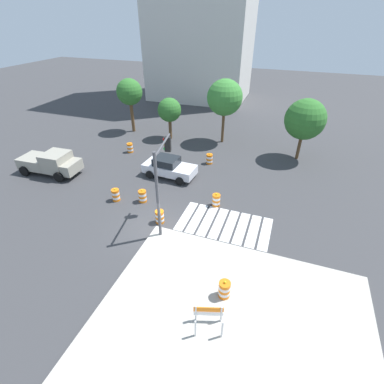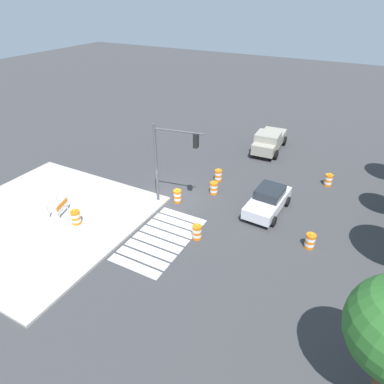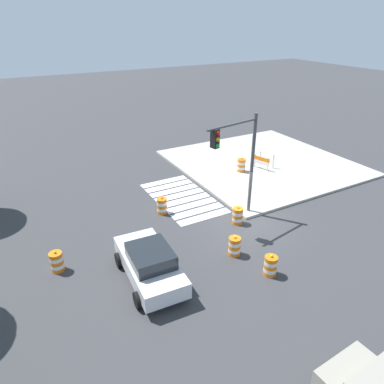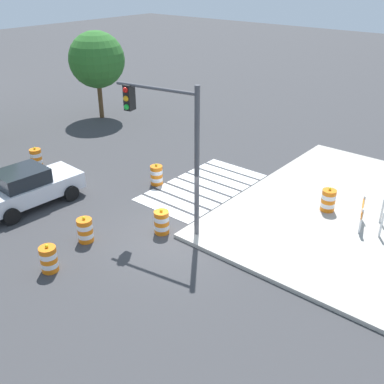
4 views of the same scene
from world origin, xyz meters
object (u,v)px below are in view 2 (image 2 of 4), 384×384
at_px(traffic_barrel_median_far, 218,175).
at_px(construction_barricade, 60,206).
at_px(traffic_barrel_on_sidewalk, 76,217).
at_px(traffic_barrel_lane_center, 328,180).
at_px(traffic_barrel_median_near, 197,232).
at_px(traffic_light_pole, 172,152).
at_px(traffic_barrel_crosswalk_end, 177,196).
at_px(traffic_barrel_far_curb, 214,188).
at_px(sports_car, 268,200).
at_px(pickup_truck, 269,141).
at_px(traffic_barrel_near_corner, 310,241).

distance_m(traffic_barrel_median_far, construction_barricade, 11.52).
xyz_separation_m(traffic_barrel_on_sidewalk, construction_barricade, (-0.29, -1.63, 0.12)).
height_order(traffic_barrel_median_far, traffic_barrel_lane_center, same).
bearing_deg(traffic_barrel_median_near, construction_barricade, -76.40).
bearing_deg(traffic_light_pole, traffic_barrel_median_far, 163.82).
distance_m(traffic_barrel_crosswalk_end, traffic_barrel_on_sidewalk, 6.77).
bearing_deg(traffic_barrel_far_curb, sports_car, 85.91).
bearing_deg(traffic_barrel_far_curb, pickup_truck, 172.67).
distance_m(sports_car, traffic_light_pole, 7.03).
bearing_deg(traffic_barrel_median_far, traffic_light_pole, -16.18).
xyz_separation_m(traffic_barrel_near_corner, traffic_barrel_on_sidewalk, (4.75, -13.24, 0.15)).
relative_size(pickup_truck, traffic_barrel_lane_center, 5.14).
xyz_separation_m(traffic_barrel_median_near, traffic_barrel_far_curb, (-5.11, -1.31, 0.00)).
bearing_deg(sports_car, traffic_light_pole, -68.68).
xyz_separation_m(traffic_barrel_lane_center, traffic_barrel_on_sidewalk, (12.68, -12.93, 0.15)).
bearing_deg(construction_barricade, traffic_barrel_far_curb, 133.94).
relative_size(traffic_barrel_crosswalk_end, traffic_barrel_lane_center, 1.00).
bearing_deg(traffic_barrel_near_corner, traffic_barrel_far_curb, -110.71).
distance_m(traffic_barrel_lane_center, traffic_light_pole, 12.25).
distance_m(traffic_barrel_near_corner, traffic_barrel_lane_center, 7.93).
height_order(traffic_barrel_near_corner, traffic_barrel_median_near, same).
bearing_deg(traffic_barrel_lane_center, traffic_barrel_median_near, -29.20).
bearing_deg(construction_barricade, sports_car, 120.99).
xyz_separation_m(pickup_truck, traffic_barrel_crosswalk_end, (11.25, -2.91, -0.52)).
bearing_deg(traffic_barrel_near_corner, traffic_barrel_median_far, -120.72).
relative_size(traffic_barrel_near_corner, traffic_barrel_on_sidewalk, 1.00).
bearing_deg(traffic_light_pole, traffic_barrel_near_corner, 88.79).
relative_size(sports_car, traffic_barrel_near_corner, 4.31).
xyz_separation_m(sports_car, traffic_barrel_crosswalk_end, (1.90, -5.81, -0.36)).
bearing_deg(traffic_barrel_lane_center, sports_car, -28.72).
relative_size(sports_car, traffic_barrel_lane_center, 4.31).
relative_size(traffic_barrel_median_far, traffic_barrel_on_sidewalk, 1.00).
bearing_deg(traffic_barrel_on_sidewalk, traffic_barrel_lane_center, 134.43).
distance_m(sports_car, traffic_barrel_on_sidewalk, 12.31).
relative_size(sports_car, traffic_barrel_median_far, 4.31).
height_order(traffic_barrel_near_corner, traffic_light_pole, traffic_light_pole).
height_order(sports_car, traffic_light_pole, traffic_light_pole).
distance_m(sports_car, traffic_barrel_median_far, 5.09).
relative_size(traffic_barrel_median_near, traffic_barrel_median_far, 1.00).
bearing_deg(traffic_barrel_far_curb, traffic_barrel_on_sidewalk, -38.03).
relative_size(traffic_barrel_crosswalk_end, traffic_barrel_on_sidewalk, 1.00).
distance_m(traffic_barrel_crosswalk_end, traffic_light_pole, 3.48).
relative_size(pickup_truck, traffic_barrel_median_near, 5.14).
bearing_deg(traffic_barrel_crosswalk_end, traffic_barrel_median_near, 46.22).
xyz_separation_m(construction_barricade, traffic_light_pole, (-4.66, 5.70, 3.19)).
bearing_deg(pickup_truck, traffic_barrel_lane_center, 56.31).
bearing_deg(traffic_barrel_median_far, traffic_barrel_median_near, 14.60).
bearing_deg(traffic_barrel_crosswalk_end, traffic_barrel_lane_center, 129.85).
distance_m(pickup_truck, traffic_barrel_near_corner, 13.37).
relative_size(traffic_barrel_far_curb, construction_barricade, 0.72).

